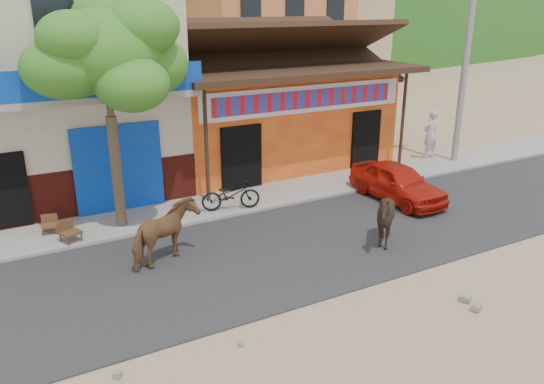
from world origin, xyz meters
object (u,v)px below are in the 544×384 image
at_px(cow_tan, 165,234).
at_px(red_car, 397,182).
at_px(cafe_chair_right, 69,224).
at_px(tree, 111,116).
at_px(scooter, 231,195).
at_px(cow_dark, 385,219).
at_px(utility_pole, 467,54).
at_px(cafe_chair_left, 48,218).
at_px(pedestrian, 430,134).

bearing_deg(cow_tan, red_car, -113.84).
bearing_deg(cafe_chair_right, tree, -3.42).
distance_m(cow_tan, scooter, 3.46).
relative_size(red_car, cafe_chair_right, 3.47).
bearing_deg(tree, cow_tan, -80.48).
relative_size(cow_dark, cafe_chair_right, 1.48).
distance_m(cow_tan, cafe_chair_right, 2.81).
bearing_deg(red_car, cow_tan, -176.79).
height_order(utility_pole, red_car, utility_pole).
xyz_separation_m(cow_tan, red_car, (7.62, 0.68, -0.15)).
relative_size(cow_tan, cafe_chair_left, 1.99).
bearing_deg(cow_dark, cow_tan, -112.09).
xyz_separation_m(scooter, cafe_chair_right, (-4.50, -0.09, 0.04)).
bearing_deg(cafe_chair_left, cow_dark, -22.41).
distance_m(cow_tan, pedestrian, 12.22).
relative_size(scooter, cafe_chair_left, 1.96).
bearing_deg(cow_tan, cafe_chair_right, 12.12).
height_order(utility_pole, cow_tan, utility_pole).
relative_size(cow_tan, cafe_chair_right, 1.77).
distance_m(scooter, cafe_chair_right, 4.50).
bearing_deg(utility_pole, cow_dark, -147.87).
bearing_deg(cow_tan, cafe_chair_left, 8.37).
relative_size(utility_pole, pedestrian, 4.22).
bearing_deg(cafe_chair_left, tree, -0.14).
distance_m(cow_dark, red_car, 3.48).
bearing_deg(cow_dark, red_car, 130.60).
bearing_deg(pedestrian, cafe_chair_right, 1.19).
bearing_deg(cafe_chair_right, cow_tan, -72.05).
bearing_deg(cafe_chair_left, red_car, -2.89).
height_order(scooter, cafe_chair_right, cafe_chair_right).
bearing_deg(scooter, tree, 97.17).
bearing_deg(cow_dark, cafe_chair_right, -122.31).
height_order(utility_pole, cafe_chair_left, utility_pole).
bearing_deg(red_car, cow_dark, -137.92).
relative_size(cow_tan, pedestrian, 0.92).
xyz_separation_m(cow_tan, pedestrian, (11.70, 3.51, 0.29)).
height_order(scooter, cafe_chair_left, scooter).
xyz_separation_m(utility_pole, cow_tan, (-12.36, -2.81, -3.35)).
xyz_separation_m(utility_pole, pedestrian, (-0.66, 0.70, -3.05)).
bearing_deg(cafe_chair_right, cafe_chair_left, 92.63).
relative_size(cow_dark, pedestrian, 0.77).
distance_m(cow_dark, cafe_chair_left, 8.71).
xyz_separation_m(red_car, cafe_chair_left, (-9.85, 2.26, -0.06)).
bearing_deg(cow_tan, cow_dark, -137.67).
height_order(red_car, cafe_chair_right, red_car).
distance_m(tree, utility_pole, 12.84).
distance_m(red_car, pedestrian, 4.99).
distance_m(utility_pole, scooter, 10.35).
relative_size(red_car, pedestrian, 1.80).
bearing_deg(scooter, utility_pole, -71.81).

